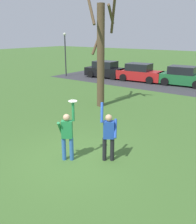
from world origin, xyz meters
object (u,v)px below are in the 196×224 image
(parked_car_red, at_px, (140,73))
(bare_tree_tall, at_px, (101,52))
(person_defender, at_px, (109,134))
(lamppost_by_lot, at_px, (65,50))
(parked_car_black, at_px, (106,70))
(person_catcher, at_px, (67,133))
(parked_car_green, at_px, (183,77))
(frisbee_disc, at_px, (73,101))

(parked_car_red, distance_m, bare_tree_tall, 9.35)
(person_defender, distance_m, lamppost_by_lot, 18.17)
(parked_car_black, distance_m, parked_car_red, 3.62)
(person_defender, xyz_separation_m, parked_car_red, (-6.16, 14.12, -0.25))
(person_defender, distance_m, bare_tree_tall, 7.09)
(person_catcher, distance_m, parked_car_green, 15.30)
(parked_car_green, xyz_separation_m, bare_tree_tall, (-1.86, -9.14, 2.42))
(parked_car_black, relative_size, bare_tree_tall, 0.65)
(person_catcher, distance_m, parked_car_red, 15.74)
(person_defender, relative_size, parked_car_green, 0.48)
(parked_car_black, xyz_separation_m, lamppost_by_lot, (-3.71, -1.83, 1.86))
(parked_car_black, distance_m, bare_tree_tall, 10.54)
(lamppost_by_lot, bearing_deg, person_catcher, -46.19)
(person_catcher, height_order, parked_car_red, person_catcher)
(parked_car_red, relative_size, bare_tree_tall, 0.65)
(bare_tree_tall, bearing_deg, parked_car_green, 78.47)
(person_defender, height_order, parked_car_red, person_defender)
(lamppost_by_lot, bearing_deg, parked_car_red, 15.54)
(person_catcher, height_order, parked_car_black, person_catcher)
(parked_car_black, height_order, bare_tree_tall, bare_tree_tall)
(parked_car_black, distance_m, parked_car_green, 7.48)
(frisbee_disc, distance_m, parked_car_green, 15.25)
(person_defender, height_order, bare_tree_tall, bare_tree_tall)
(person_defender, distance_m, parked_car_green, 14.64)
(frisbee_disc, relative_size, parked_car_black, 0.07)
(frisbee_disc, bearing_deg, parked_car_red, 109.42)
(person_defender, relative_size, lamppost_by_lot, 0.48)
(bare_tree_tall, height_order, lamppost_by_lot, bare_tree_tall)
(parked_car_black, xyz_separation_m, parked_car_green, (7.46, 0.55, 0.00))
(frisbee_disc, relative_size, lamppost_by_lot, 0.07)
(frisbee_disc, xyz_separation_m, bare_tree_tall, (-3.23, 5.98, 1.06))
(person_catcher, bearing_deg, parked_car_red, 73.46)
(person_catcher, xyz_separation_m, lamppost_by_lot, (-12.35, 12.88, 1.60))
(person_catcher, height_order, bare_tree_tall, bare_tree_tall)
(frisbee_disc, distance_m, parked_car_black, 17.09)
(bare_tree_tall, bearing_deg, person_defender, -51.84)
(parked_car_red, distance_m, parked_car_green, 3.86)
(bare_tree_tall, bearing_deg, parked_car_black, 123.08)
(frisbee_disc, bearing_deg, parked_car_black, 121.20)
(person_defender, height_order, frisbee_disc, frisbee_disc)
(parked_car_red, xyz_separation_m, parked_car_green, (3.85, 0.34, 0.00))
(parked_car_red, bearing_deg, frisbee_disc, -74.78)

